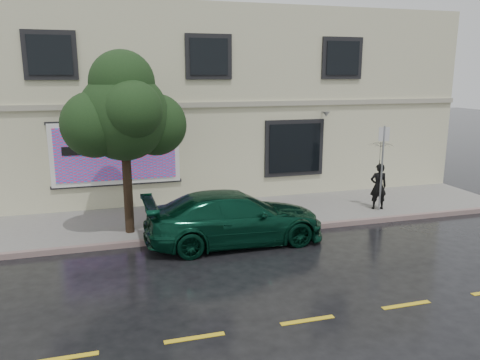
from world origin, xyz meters
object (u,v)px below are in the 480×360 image
object	(u,v)px
pedestrian	(378,186)
fire_hydrant	(177,210)
car	(235,218)
street_tree	(124,117)

from	to	relation	value
pedestrian	fire_hydrant	world-z (taller)	pedestrian
car	pedestrian	world-z (taller)	pedestrian
pedestrian	street_tree	world-z (taller)	street_tree
pedestrian	car	bearing A→B (deg)	27.06
car	street_tree	world-z (taller)	street_tree
car	fire_hydrant	world-z (taller)	car
car	fire_hydrant	bearing A→B (deg)	32.86
pedestrian	street_tree	xyz separation A→B (m)	(-8.22, -0.10, 2.55)
pedestrian	fire_hydrant	size ratio (longest dim) A/B	2.22
street_tree	car	bearing A→B (deg)	-24.90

